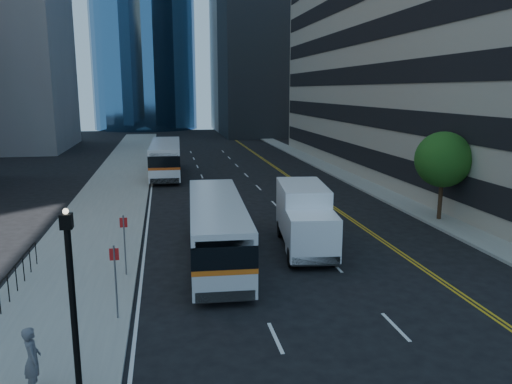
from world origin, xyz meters
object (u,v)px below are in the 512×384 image
pedestrian (32,360)px  box_truck (305,217)px  street_tree (443,160)px  bus_front (217,228)px  bus_rear (166,158)px  lamp_post (72,294)px

pedestrian → box_truck: bearing=-63.5°
street_tree → pedestrian: street_tree is taller
bus_front → bus_rear: (-2.09, 23.53, 0.12)m
street_tree → box_truck: size_ratio=0.78×
box_truck → lamp_post: bearing=-123.0°
bus_front → box_truck: bearing=13.9°
lamp_post → street_tree: bearing=37.9°
lamp_post → box_truck: size_ratio=0.70×
lamp_post → pedestrian: (-1.08, 0.14, -1.71)m
street_tree → bus_rear: size_ratio=0.44×
lamp_post → bus_rear: (2.40, 33.10, -1.11)m
lamp_post → bus_front: (4.49, 9.57, -1.22)m
street_tree → box_truck: 10.07m
bus_rear → pedestrian: bus_rear is taller
lamp_post → box_truck: bearing=49.8°
lamp_post → box_truck: 13.69m
bus_front → box_truck: 4.41m
street_tree → bus_front: size_ratio=0.47×
lamp_post → bus_front: size_ratio=0.42×
box_truck → pedestrian: 14.28m
lamp_post → box_truck: lamp_post is taller
street_tree → pedestrian: 23.73m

